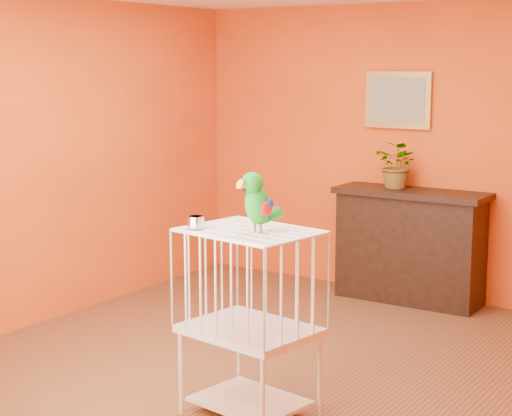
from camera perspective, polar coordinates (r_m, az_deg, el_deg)
The scene contains 8 objects.
ground at distance 6.12m, azimuth 0.35°, elevation -10.17°, with size 4.50×4.50×0.00m, color brown.
room_shell at distance 5.77m, azimuth 0.36°, elevation 4.78°, with size 4.50×4.50×4.50m.
console_cabinet at distance 7.60m, azimuth 10.20°, elevation -2.49°, with size 1.33×0.48×0.99m.
potted_plant at distance 7.54m, azimuth 9.44°, elevation 2.51°, with size 0.38×0.42×0.33m, color #26722D.
framed_picture at distance 7.72m, azimuth 9.43°, elevation 7.11°, with size 0.62×0.04×0.50m.
birdcage at distance 5.04m, azimuth -0.43°, elevation -7.53°, with size 0.81×0.67×1.12m.
feed_cup at distance 4.97m, azimuth -4.04°, elevation -0.93°, with size 0.10×0.10×0.07m, color silver.
parrot at distance 4.83m, azimuth 0.10°, elevation 0.45°, with size 0.19×0.31×0.35m.
Camera 1 is at (3.13, -4.83, 2.07)m, focal length 60.00 mm.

